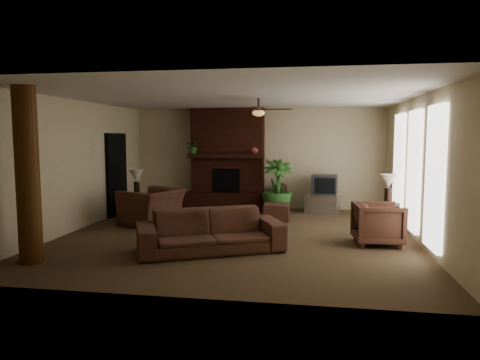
% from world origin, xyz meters
% --- Properties ---
extents(room_shell, '(7.00, 7.00, 7.00)m').
position_xyz_m(room_shell, '(0.00, 0.00, 1.40)').
color(room_shell, brown).
rests_on(room_shell, ground).
extents(fireplace, '(2.40, 0.70, 2.80)m').
position_xyz_m(fireplace, '(-0.80, 3.22, 1.16)').
color(fireplace, '#421B11').
rests_on(fireplace, ground).
extents(windows, '(0.08, 3.65, 2.35)m').
position_xyz_m(windows, '(3.45, 0.20, 1.35)').
color(windows, white).
rests_on(windows, ground).
extents(log_column, '(0.36, 0.36, 2.80)m').
position_xyz_m(log_column, '(-2.95, -2.40, 1.40)').
color(log_column, '#593516').
rests_on(log_column, ground).
extents(doorway, '(0.10, 1.00, 2.10)m').
position_xyz_m(doorway, '(-3.44, 1.80, 1.05)').
color(doorway, black).
rests_on(doorway, ground).
extents(ceiling_fan, '(1.35, 1.35, 0.37)m').
position_xyz_m(ceiling_fan, '(0.40, 0.30, 2.53)').
color(ceiling_fan, black).
rests_on(ceiling_fan, ceiling).
extents(sofa, '(2.59, 1.71, 0.98)m').
position_xyz_m(sofa, '(-0.25, -1.31, 0.49)').
color(sofa, '#513122').
rests_on(sofa, ground).
extents(armchair_left, '(1.20, 1.45, 1.09)m').
position_xyz_m(armchair_left, '(-2.13, 0.81, 0.54)').
color(armchair_left, '#513122').
rests_on(armchair_left, ground).
extents(armchair_right, '(0.85, 0.90, 0.87)m').
position_xyz_m(armchair_right, '(2.73, -0.33, 0.43)').
color(armchair_right, '#513122').
rests_on(armchair_right, ground).
extents(coffee_table, '(1.20, 0.70, 0.43)m').
position_xyz_m(coffee_table, '(-0.25, 0.48, 0.37)').
color(coffee_table, black).
rests_on(coffee_table, ground).
extents(ottoman, '(0.60, 0.60, 0.40)m').
position_xyz_m(ottoman, '(0.69, 1.70, 0.20)').
color(ottoman, '#513122').
rests_on(ottoman, ground).
extents(tv_stand, '(0.95, 0.70, 0.50)m').
position_xyz_m(tv_stand, '(1.81, 2.93, 0.25)').
color(tv_stand, silver).
rests_on(tv_stand, ground).
extents(tv, '(0.70, 0.59, 0.52)m').
position_xyz_m(tv, '(1.85, 2.88, 0.76)').
color(tv, '#343436').
rests_on(tv, tv_stand).
extents(floor_vase, '(0.34, 0.34, 0.77)m').
position_xyz_m(floor_vase, '(0.69, 3.15, 0.43)').
color(floor_vase, '#33261C').
rests_on(floor_vase, ground).
extents(floor_plant, '(1.26, 1.62, 0.80)m').
position_xyz_m(floor_plant, '(0.64, 2.58, 0.40)').
color(floor_plant, '#2C5923').
rests_on(floor_plant, ground).
extents(side_table_left, '(0.58, 0.58, 0.55)m').
position_xyz_m(side_table_left, '(-2.81, 1.57, 0.28)').
color(side_table_left, black).
rests_on(side_table_left, ground).
extents(lamp_left, '(0.46, 0.46, 0.65)m').
position_xyz_m(lamp_left, '(-2.80, 1.55, 1.00)').
color(lamp_left, black).
rests_on(lamp_left, side_table_left).
extents(side_table_right, '(0.60, 0.60, 0.55)m').
position_xyz_m(side_table_right, '(3.15, 1.11, 0.28)').
color(side_table_right, black).
rests_on(side_table_right, ground).
extents(lamp_right, '(0.40, 0.40, 0.65)m').
position_xyz_m(lamp_right, '(3.15, 1.14, 1.00)').
color(lamp_right, black).
rests_on(lamp_right, side_table_right).
extents(mantel_plant, '(0.49, 0.52, 0.33)m').
position_xyz_m(mantel_plant, '(-1.70, 2.91, 1.72)').
color(mantel_plant, '#2C5923').
rests_on(mantel_plant, fireplace).
extents(mantel_vase, '(0.25, 0.26, 0.22)m').
position_xyz_m(mantel_vase, '(-0.02, 3.03, 1.67)').
color(mantel_vase, brown).
rests_on(mantel_vase, fireplace).
extents(book_a, '(0.21, 0.12, 0.29)m').
position_xyz_m(book_a, '(-0.55, 0.52, 0.57)').
color(book_a, '#999999').
rests_on(book_a, coffee_table).
extents(book_b, '(0.18, 0.15, 0.29)m').
position_xyz_m(book_b, '(-0.04, 0.40, 0.58)').
color(book_b, '#999999').
rests_on(book_b, coffee_table).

